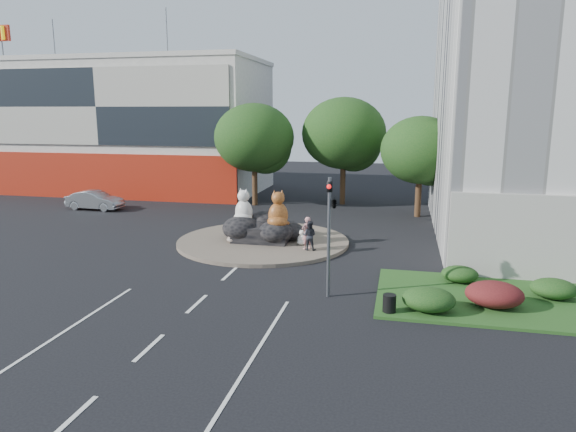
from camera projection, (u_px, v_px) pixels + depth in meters
The scene contains 22 objects.
ground at pixel (197, 304), 20.54m from camera, with size 120.00×120.00×0.00m, color black.
roundabout_island at pixel (263, 241), 30.08m from camera, with size 10.00×10.00×0.20m, color brown.
rock_plinth at pixel (263, 232), 29.97m from camera, with size 3.20×2.60×0.90m, color black, non-canonical shape.
shophouse_block at pixel (133, 126), 49.87m from camera, with size 25.20×12.30×17.40m.
grass_verge at pixel (502, 300), 20.82m from camera, with size 10.00×6.00×0.12m, color #264F1A.
tree_left at pixel (255, 141), 41.44m from camera, with size 6.46×6.46×8.27m.
tree_mid at pixel (345, 137), 41.78m from camera, with size 6.84×6.84×8.76m.
tree_right at pixel (421, 153), 36.85m from camera, with size 5.70×5.70×7.30m.
hedge_near_green at pixel (429, 299), 19.45m from camera, with size 2.00×1.60×0.90m, color #123A13.
hedge_red at pixel (494, 294), 19.86m from camera, with size 2.20×1.76×0.99m, color #4A1315.
hedge_mid_green at pixel (553, 289), 20.77m from camera, with size 1.80×1.44×0.81m, color #123A13.
hedge_back_green at pixel (460, 274), 22.78m from camera, with size 1.60×1.28×0.72m, color #123A13.
traffic_light at pixel (332, 211), 20.63m from camera, with size 0.44×1.24×5.00m.
street_lamp at pixel (509, 176), 24.53m from camera, with size 2.34×0.22×8.06m.
cat_white at pixel (244, 206), 30.01m from camera, with size 1.26×1.09×2.10m, color silver, non-canonical shape.
cat_tabby at pixel (278, 209), 28.94m from camera, with size 1.30×1.13×2.17m, color #A66022, non-canonical shape.
kitten_calico at pixel (232, 234), 29.32m from camera, with size 0.60×0.52×1.00m, color beige, non-canonical shape.
kitten_white at pixel (302, 237), 28.88m from camera, with size 0.53×0.46×0.88m, color white, non-canonical shape.
pedestrian_pink at pixel (307, 233), 27.87m from camera, with size 0.65×0.43×1.79m, color tan.
pedestrian_dark at pixel (309, 236), 27.68m from camera, with size 0.78×0.61×1.61m, color #21232A.
parked_car at pixel (95, 200), 40.30m from camera, with size 1.57×4.51×1.49m, color #9C9FA3.
litter_bin at pixel (389, 303), 19.37m from camera, with size 0.50×0.50×0.68m, color black.
Camera 1 is at (7.83, -18.15, 7.54)m, focal length 32.00 mm.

